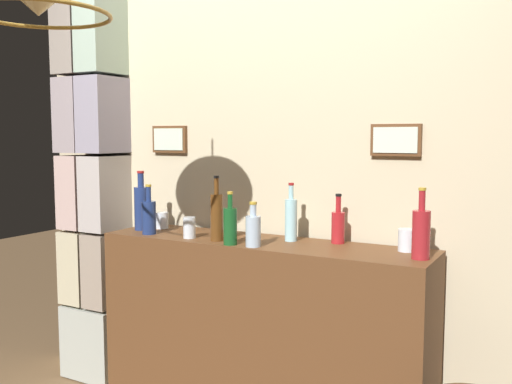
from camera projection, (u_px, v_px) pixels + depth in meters
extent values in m
cube|color=beige|center=(286.00, 151.00, 3.03)|extent=(3.35, 0.08, 2.88)
cube|color=brown|center=(170.00, 139.00, 3.34)|extent=(0.24, 0.03, 0.16)
cube|color=silver|center=(168.00, 139.00, 3.32)|extent=(0.21, 0.01, 0.13)
cube|color=brown|center=(396.00, 140.00, 2.69)|extent=(0.24, 0.03, 0.15)
cube|color=silver|center=(395.00, 140.00, 2.67)|extent=(0.21, 0.01, 0.12)
cube|color=#A7ACA1|center=(101.00, 338.00, 3.62)|extent=(0.38, 0.34, 0.45)
cube|color=#BDB491|center=(88.00, 264.00, 3.62)|extent=(0.18, 0.34, 0.45)
cube|color=gray|center=(110.00, 268.00, 3.52)|extent=(0.17, 0.34, 0.45)
cube|color=#BFA099|center=(85.00, 191.00, 3.57)|extent=(0.17, 0.34, 0.45)
cube|color=#B2AAA6|center=(109.00, 193.00, 3.48)|extent=(0.18, 0.34, 0.45)
cube|color=gray|center=(83.00, 116.00, 3.53)|extent=(0.19, 0.34, 0.45)
cube|color=#928B9D|center=(107.00, 115.00, 3.43)|extent=(0.19, 0.34, 0.45)
cube|color=gray|center=(81.00, 39.00, 3.48)|extent=(0.18, 0.34, 0.45)
cube|color=#A3BCA7|center=(105.00, 36.00, 3.39)|extent=(0.18, 0.34, 0.45)
cube|color=brown|center=(261.00, 338.00, 2.87)|extent=(1.70, 0.41, 1.00)
cylinder|color=#A1D8E2|center=(291.00, 220.00, 2.82)|extent=(0.06, 0.06, 0.21)
cylinder|color=#A1D8E2|center=(291.00, 192.00, 2.81)|extent=(0.02, 0.02, 0.07)
cylinder|color=maroon|center=(291.00, 184.00, 2.80)|extent=(0.03, 0.03, 0.01)
cylinder|color=#ACC3D8|center=(253.00, 231.00, 2.68)|extent=(0.07, 0.07, 0.14)
cylinder|color=#ACC3D8|center=(253.00, 210.00, 2.67)|extent=(0.03, 0.03, 0.06)
cylinder|color=#B7932D|center=(253.00, 203.00, 2.66)|extent=(0.04, 0.04, 0.01)
cylinder|color=#5B3515|center=(217.00, 218.00, 2.82)|extent=(0.06, 0.06, 0.23)
cylinder|color=#5B3515|center=(216.00, 186.00, 2.81)|extent=(0.02, 0.02, 0.08)
cylinder|color=black|center=(216.00, 177.00, 2.80)|extent=(0.03, 0.03, 0.01)
cylinder|color=#174F22|center=(230.00, 226.00, 2.73)|extent=(0.07, 0.07, 0.18)
cylinder|color=#174F22|center=(230.00, 201.00, 2.71)|extent=(0.02, 0.02, 0.07)
cylinder|color=#B7932D|center=(230.00, 193.00, 2.71)|extent=(0.03, 0.03, 0.01)
cylinder|color=navy|center=(149.00, 218.00, 3.02)|extent=(0.07, 0.07, 0.18)
cylinder|color=navy|center=(149.00, 194.00, 3.01)|extent=(0.03, 0.03, 0.08)
cylinder|color=#B7932D|center=(148.00, 186.00, 3.01)|extent=(0.03, 0.03, 0.01)
cylinder|color=#A61E23|center=(338.00, 228.00, 2.76)|extent=(0.06, 0.06, 0.15)
cylinder|color=#A61E23|center=(338.00, 204.00, 2.75)|extent=(0.03, 0.03, 0.08)
cylinder|color=black|center=(339.00, 195.00, 2.75)|extent=(0.03, 0.03, 0.01)
cylinder|color=maroon|center=(421.00, 235.00, 2.40)|extent=(0.08, 0.08, 0.21)
cylinder|color=maroon|center=(422.00, 201.00, 2.39)|extent=(0.03, 0.03, 0.09)
cylinder|color=#B7932D|center=(422.00, 189.00, 2.39)|extent=(0.03, 0.03, 0.01)
cylinder|color=navy|center=(141.00, 209.00, 3.15)|extent=(0.08, 0.08, 0.24)
cylinder|color=navy|center=(141.00, 180.00, 3.14)|extent=(0.03, 0.03, 0.08)
cylinder|color=maroon|center=(141.00, 172.00, 3.13)|extent=(0.04, 0.04, 0.01)
cylinder|color=silver|center=(189.00, 228.00, 2.90)|extent=(0.06, 0.06, 0.11)
cylinder|color=silver|center=(161.00, 220.00, 3.21)|extent=(0.08, 0.08, 0.09)
cylinder|color=silver|center=(407.00, 240.00, 2.57)|extent=(0.08, 0.08, 0.10)
torus|color=#AD8433|center=(38.00, 15.00, 2.08)|extent=(0.53, 0.53, 0.02)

